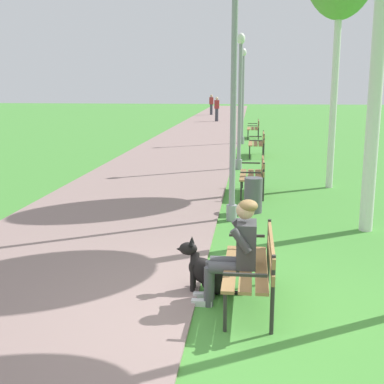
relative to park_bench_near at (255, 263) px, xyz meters
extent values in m
plane|color=#478E38|center=(-0.30, -0.34, -0.51)|extent=(120.00, 120.00, 0.00)
cube|color=gray|center=(-2.67, 23.66, -0.49)|extent=(4.00, 60.00, 0.04)
cube|color=olive|center=(-0.27, 0.00, -0.06)|extent=(0.14, 1.50, 0.04)
cube|color=olive|center=(-0.10, 0.00, -0.06)|extent=(0.14, 1.50, 0.04)
cube|color=olive|center=(0.08, 0.00, -0.06)|extent=(0.14, 1.50, 0.04)
cube|color=olive|center=(0.18, 0.00, 0.08)|extent=(0.04, 1.50, 0.11)
cube|color=olive|center=(0.18, 0.00, 0.26)|extent=(0.04, 1.50, 0.11)
cylinder|color=#2D2B28|center=(-0.30, 0.69, -0.29)|extent=(0.04, 0.04, 0.45)
cylinder|color=#2D2B28|center=(0.18, 0.69, -0.09)|extent=(0.04, 0.04, 0.85)
cube|color=#2D2B28|center=(-0.10, 0.69, 0.12)|extent=(0.45, 0.04, 0.03)
cylinder|color=#2D2B28|center=(-0.30, -0.69, -0.29)|extent=(0.04, 0.04, 0.45)
cylinder|color=#2D2B28|center=(0.18, -0.69, -0.09)|extent=(0.04, 0.04, 0.85)
cube|color=#2D2B28|center=(-0.10, -0.69, 0.12)|extent=(0.45, 0.04, 0.03)
cube|color=olive|center=(-0.25, 6.14, -0.06)|extent=(0.14, 1.50, 0.04)
cube|color=olive|center=(-0.07, 6.14, -0.06)|extent=(0.14, 1.50, 0.04)
cube|color=olive|center=(0.10, 6.14, -0.06)|extent=(0.14, 1.50, 0.04)
cube|color=olive|center=(0.21, 6.14, 0.08)|extent=(0.04, 1.50, 0.11)
cube|color=olive|center=(0.21, 6.14, 0.26)|extent=(0.04, 1.50, 0.11)
cylinder|color=#2D2B28|center=(-0.27, 6.83, -0.29)|extent=(0.04, 0.04, 0.45)
cylinder|color=#2D2B28|center=(0.21, 6.83, -0.09)|extent=(0.04, 0.04, 0.85)
cube|color=#2D2B28|center=(-0.07, 6.83, 0.12)|extent=(0.45, 0.04, 0.03)
cylinder|color=#2D2B28|center=(-0.27, 5.45, -0.29)|extent=(0.04, 0.04, 0.45)
cylinder|color=#2D2B28|center=(0.21, 5.45, -0.09)|extent=(0.04, 0.04, 0.85)
cube|color=#2D2B28|center=(-0.07, 5.45, 0.12)|extent=(0.45, 0.04, 0.03)
cube|color=olive|center=(-0.11, 12.59, -0.06)|extent=(0.14, 1.50, 0.04)
cube|color=olive|center=(0.07, 12.59, -0.06)|extent=(0.14, 1.50, 0.04)
cube|color=olive|center=(0.24, 12.59, -0.06)|extent=(0.14, 1.50, 0.04)
cube|color=olive|center=(0.35, 12.59, 0.08)|extent=(0.04, 1.50, 0.11)
cube|color=olive|center=(0.35, 12.59, 0.26)|extent=(0.04, 1.50, 0.11)
cylinder|color=#2D2B28|center=(-0.13, 13.28, -0.29)|extent=(0.04, 0.04, 0.45)
cylinder|color=#2D2B28|center=(0.35, 13.28, -0.09)|extent=(0.04, 0.04, 0.85)
cube|color=#2D2B28|center=(0.07, 13.28, 0.12)|extent=(0.45, 0.04, 0.03)
cylinder|color=#2D2B28|center=(-0.13, 11.90, -0.29)|extent=(0.04, 0.04, 0.45)
cylinder|color=#2D2B28|center=(0.35, 11.90, -0.09)|extent=(0.04, 0.04, 0.85)
cube|color=#2D2B28|center=(0.07, 11.90, 0.12)|extent=(0.45, 0.04, 0.03)
cube|color=olive|center=(-0.22, 18.81, -0.06)|extent=(0.14, 1.50, 0.04)
cube|color=olive|center=(-0.05, 18.81, -0.06)|extent=(0.14, 1.50, 0.04)
cube|color=olive|center=(0.13, 18.81, -0.06)|extent=(0.14, 1.50, 0.04)
cube|color=olive|center=(0.23, 18.81, 0.08)|extent=(0.04, 1.50, 0.11)
cube|color=olive|center=(0.23, 18.81, 0.26)|extent=(0.04, 1.50, 0.11)
cylinder|color=#2D2B28|center=(-0.25, 19.50, -0.29)|extent=(0.04, 0.04, 0.45)
cylinder|color=#2D2B28|center=(0.23, 19.50, -0.09)|extent=(0.04, 0.04, 0.85)
cube|color=#2D2B28|center=(-0.05, 19.50, 0.12)|extent=(0.45, 0.04, 0.03)
cylinder|color=#2D2B28|center=(-0.25, 18.12, -0.29)|extent=(0.04, 0.04, 0.45)
cylinder|color=#2D2B28|center=(0.23, 18.12, -0.09)|extent=(0.04, 0.04, 0.85)
cube|color=#2D2B28|center=(-0.05, 18.12, 0.12)|extent=(0.45, 0.04, 0.03)
cylinder|color=#4C4C51|center=(-0.31, 0.11, -0.04)|extent=(0.42, 0.14, 0.14)
cylinder|color=#4C4C51|center=(-0.52, 0.11, -0.28)|extent=(0.11, 0.11, 0.47)
cube|color=silver|center=(-0.60, 0.11, -0.48)|extent=(0.24, 0.09, 0.07)
cylinder|color=#4C4C51|center=(-0.31, -0.09, -0.04)|extent=(0.42, 0.14, 0.14)
cylinder|color=#4C4C51|center=(-0.52, -0.09, -0.28)|extent=(0.11, 0.11, 0.47)
cube|color=silver|center=(-0.60, -0.09, -0.48)|extent=(0.24, 0.09, 0.07)
cube|color=#3F3F42|center=(-0.10, 0.01, 0.22)|extent=(0.22, 0.36, 0.52)
cylinder|color=#3F3F42|center=(-0.16, 0.21, 0.32)|extent=(0.25, 0.09, 0.30)
cylinder|color=#3F3F42|center=(-0.16, -0.19, 0.32)|extent=(0.25, 0.09, 0.30)
sphere|color=tan|center=(-0.12, 0.01, 0.62)|extent=(0.21, 0.21, 0.21)
ellipsoid|color=olive|center=(-0.09, 0.01, 0.67)|extent=(0.22, 0.23, 0.14)
ellipsoid|color=black|center=(-0.46, 0.28, -0.35)|extent=(0.37, 0.29, 0.32)
ellipsoid|color=black|center=(-0.61, 0.28, -0.23)|extent=(0.50, 0.23, 0.48)
ellipsoid|color=black|center=(-0.56, 0.28, -0.19)|extent=(0.36, 0.20, 0.27)
cylinder|color=black|center=(-0.74, 0.35, -0.32)|extent=(0.06, 0.06, 0.38)
cylinder|color=black|center=(-0.74, 0.23, -0.32)|extent=(0.06, 0.06, 0.38)
cylinder|color=black|center=(-0.72, 0.29, -0.08)|extent=(0.11, 0.17, 0.19)
ellipsoid|color=black|center=(-0.80, 0.29, 0.05)|extent=(0.22, 0.14, 0.16)
cone|color=black|center=(-0.90, 0.29, 0.04)|extent=(0.10, 0.09, 0.09)
cone|color=black|center=(-0.76, 0.33, 0.15)|extent=(0.06, 0.06, 0.09)
cone|color=black|center=(-0.76, 0.24, 0.15)|extent=(0.06, 0.06, 0.09)
cylinder|color=black|center=(-0.26, 0.28, -0.49)|extent=(0.28, 0.05, 0.04)
cylinder|color=gray|center=(-0.41, 3.74, -0.36)|extent=(0.20, 0.20, 0.30)
cylinder|color=gray|center=(-0.41, 3.74, 1.67)|extent=(0.11, 0.11, 4.36)
cylinder|color=gray|center=(-0.44, 9.64, -0.36)|extent=(0.20, 0.20, 0.30)
cylinder|color=gray|center=(-0.44, 9.64, 1.32)|extent=(0.11, 0.11, 3.65)
ellipsoid|color=silver|center=(-0.44, 9.64, 3.26)|extent=(0.24, 0.24, 0.32)
cylinder|color=gray|center=(-0.48, 16.32, -0.36)|extent=(0.20, 0.20, 0.30)
cylinder|color=gray|center=(-0.48, 16.32, 1.32)|extent=(0.11, 0.11, 3.66)
ellipsoid|color=silver|center=(-0.48, 16.32, 3.27)|extent=(0.24, 0.24, 0.32)
cylinder|color=silver|center=(1.95, 3.36, 1.82)|extent=(0.23, 0.23, 4.66)
cylinder|color=silver|center=(1.86, 7.17, 1.79)|extent=(0.16, 0.16, 4.60)
cylinder|color=#515156|center=(-0.01, 4.43, -0.16)|extent=(0.36, 0.36, 0.70)
cylinder|color=#383842|center=(-2.44, 29.07, -0.07)|extent=(0.22, 0.22, 0.88)
cube|color=maroon|center=(-2.44, 29.07, 0.65)|extent=(0.32, 0.20, 0.56)
sphere|color=beige|center=(-2.44, 29.07, 1.04)|extent=(0.20, 0.20, 0.20)
cylinder|color=#383842|center=(-3.38, 36.30, -0.07)|extent=(0.22, 0.22, 0.88)
cube|color=maroon|center=(-3.38, 36.30, 0.65)|extent=(0.32, 0.20, 0.56)
sphere|color=tan|center=(-3.38, 36.30, 1.04)|extent=(0.20, 0.20, 0.20)
camera|label=1|loc=(-0.07, -5.62, 2.01)|focal=48.08mm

